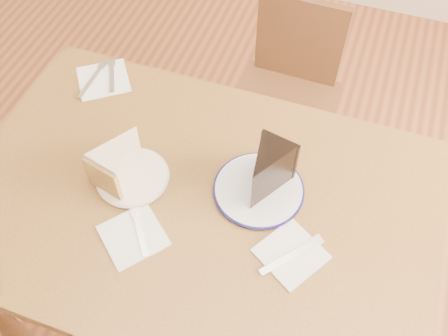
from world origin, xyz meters
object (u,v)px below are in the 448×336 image
at_px(carrot_cake, 122,159).
at_px(chocolate_cake, 265,175).
at_px(chair_far, 286,95).
at_px(plate_navy, 259,190).
at_px(table, 197,219).
at_px(plate_cream, 133,177).

xyz_separation_m(carrot_cake, chocolate_cake, (0.35, 0.06, 0.01)).
distance_m(chair_far, plate_navy, 0.74).
bearing_deg(chocolate_cake, chair_far, -70.86).
height_order(table, chair_far, chair_far).
relative_size(table, carrot_cake, 8.83).
bearing_deg(carrot_cake, chair_far, 83.55).
bearing_deg(plate_cream, table, -1.65).
bearing_deg(plate_cream, carrot_cake, 158.51).
height_order(plate_cream, plate_navy, same).
xyz_separation_m(table, chocolate_cake, (0.15, 0.08, 0.17)).
relative_size(chair_far, chocolate_cake, 5.69).
relative_size(plate_navy, chocolate_cake, 1.62).
xyz_separation_m(chair_far, plate_navy, (0.08, -0.66, 0.33)).
height_order(plate_cream, chocolate_cake, chocolate_cake).
xyz_separation_m(plate_cream, chocolate_cake, (0.33, 0.07, 0.07)).
height_order(plate_navy, chocolate_cake, chocolate_cake).
bearing_deg(carrot_cake, plate_navy, 24.03).
relative_size(carrot_cake, chocolate_cake, 1.00).
bearing_deg(chocolate_cake, carrot_cake, 21.81).
bearing_deg(plate_navy, table, -151.65).
xyz_separation_m(plate_navy, carrot_cake, (-0.34, -0.06, 0.05)).
bearing_deg(chair_far, plate_navy, 97.71).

